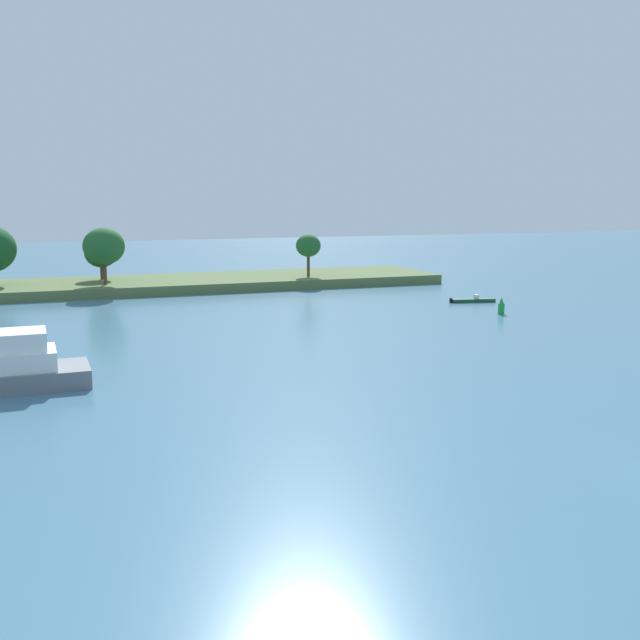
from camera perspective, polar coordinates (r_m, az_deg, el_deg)
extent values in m
cube|color=#566B3D|center=(105.08, -16.71, 2.48)|extent=(96.81, 16.49, 1.31)
cylinder|color=#513823|center=(101.24, -16.24, 3.45)|extent=(0.44, 0.44, 2.90)
ellipsoid|color=#235B28|center=(100.95, -16.33, 5.48)|extent=(5.38, 5.38, 4.84)
cylinder|color=#513823|center=(107.88, -16.47, 3.53)|extent=(0.44, 0.44, 1.93)
ellipsoid|color=#194C23|center=(107.65, -16.54, 5.00)|extent=(4.53, 4.53, 4.08)
cylinder|color=#513823|center=(108.23, -0.91, 4.21)|extent=(0.44, 0.44, 2.96)
ellipsoid|color=#235B28|center=(108.00, -0.91, 5.76)|extent=(3.63, 3.63, 3.26)
cube|color=#19472D|center=(92.29, 11.72, 1.49)|extent=(5.48, 2.18, 0.42)
cube|color=white|center=(92.37, 11.96, 1.77)|extent=(0.60, 0.67, 0.50)
cube|color=black|center=(91.32, 10.06, 1.50)|extent=(0.34, 0.37, 0.56)
cylinder|color=green|center=(83.49, 13.80, 0.85)|extent=(0.70, 0.70, 1.20)
cone|color=green|center=(83.35, 13.83, 1.50)|extent=(0.49, 0.49, 0.70)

